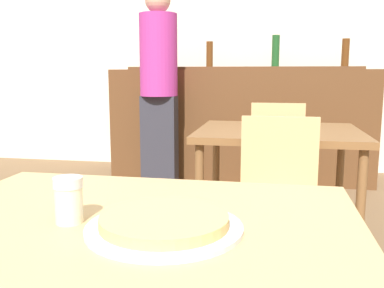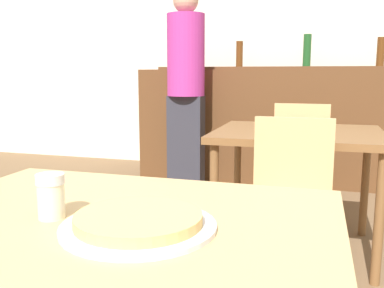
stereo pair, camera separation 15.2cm
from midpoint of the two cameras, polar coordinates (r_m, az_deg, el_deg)
The scene contains 10 objects.
wall_back at distance 4.89m, azimuth 6.14°, elevation 13.18°, with size 8.00×0.05×2.80m.
dining_table_near at distance 1.08m, azimuth -12.38°, elevation -14.07°, with size 1.10×0.86×0.73m.
dining_table_far at distance 2.65m, azimuth 9.82°, elevation 0.09°, with size 0.98×0.83×0.74m.
bar_counter at distance 4.41m, azimuth 5.42°, elevation 2.61°, with size 2.60×0.56×1.11m.
bar_back_shelf at distance 4.52m, azimuth 5.67°, elevation 10.55°, with size 2.39×0.24×0.34m.
chair_far_side_front at distance 2.11m, azimuth 9.42°, elevation -6.77°, with size 0.40×0.40×0.87m.
chair_far_side_back at distance 3.25m, azimuth 9.92°, elevation -1.05°, with size 0.40×0.40×0.87m.
pizza_tray at distance 0.98m, azimuth -8.23°, elevation -10.52°, with size 0.35×0.35×0.04m.
cheese_shaker at distance 1.07m, azimuth -20.10°, elevation -7.04°, with size 0.07×0.07×0.11m.
person_standing at distance 3.93m, azimuth -5.56°, elevation 8.22°, with size 0.34×0.34×1.82m.
Camera 1 is at (0.32, -0.92, 1.08)m, focal length 40.00 mm.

